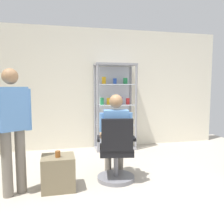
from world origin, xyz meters
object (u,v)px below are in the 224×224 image
object	(u,v)px
storage_crate	(58,173)
office_chair	(116,155)
display_cabinet_main	(114,106)
standing_customer	(12,124)
seated_shopkeeper	(115,132)
tea_glass	(58,154)

from	to	relation	value
storage_crate	office_chair	bearing A→B (deg)	4.94
display_cabinet_main	storage_crate	world-z (taller)	display_cabinet_main
office_chair	standing_customer	world-z (taller)	standing_customer
standing_customer	seated_shopkeeper	bearing A→B (deg)	10.59
standing_customer	tea_glass	bearing A→B (deg)	-1.83
seated_shopkeeper	standing_customer	xyz separation A→B (m)	(-1.42, -0.27, 0.22)
seated_shopkeeper	standing_customer	world-z (taller)	standing_customer
standing_customer	display_cabinet_main	bearing A→B (deg)	47.16
display_cabinet_main	seated_shopkeeper	xyz separation A→B (m)	(-0.40, -1.70, -0.25)
display_cabinet_main	seated_shopkeeper	bearing A→B (deg)	-103.30
seated_shopkeeper	storage_crate	xyz separation A→B (m)	(-0.86, -0.23, -0.48)
storage_crate	display_cabinet_main	bearing A→B (deg)	56.76
storage_crate	tea_glass	xyz separation A→B (m)	(-0.00, -0.05, 0.27)
office_chair	storage_crate	xyz separation A→B (m)	(-0.84, -0.07, -0.16)
display_cabinet_main	office_chair	xyz separation A→B (m)	(-0.43, -1.86, -0.57)
office_chair	display_cabinet_main	bearing A→B (deg)	77.01
office_chair	standing_customer	size ratio (longest dim) A/B	0.59
seated_shopkeeper	tea_glass	bearing A→B (deg)	-161.89
storage_crate	standing_customer	size ratio (longest dim) A/B	0.28
display_cabinet_main	standing_customer	distance (m)	2.68
seated_shopkeeper	storage_crate	size ratio (longest dim) A/B	2.79
seated_shopkeeper	display_cabinet_main	bearing A→B (deg)	76.70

